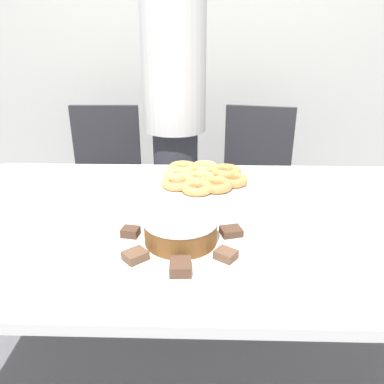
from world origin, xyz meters
TOP-DOWN VIEW (x-y plane):
  - ground_plane at (0.00, 0.00)m, footprint 12.00×12.00m
  - wall_back at (0.00, 1.59)m, footprint 8.00×0.05m
  - table at (0.00, 0.00)m, footprint 1.72×0.98m
  - person_standing at (-0.12, 0.80)m, footprint 0.30×0.30m
  - office_chair_left at (-0.55, 0.95)m, footprint 0.45×0.45m
  - office_chair_right at (0.32, 0.95)m, footprint 0.52×0.52m
  - plate_cake at (-0.04, -0.18)m, footprint 0.38×0.38m
  - plate_donuts at (0.01, 0.27)m, footprint 0.37×0.37m
  - frosted_cake at (-0.04, -0.18)m, footprint 0.20×0.20m
  - lamington_0 at (-0.11, -0.05)m, footprint 0.07×0.07m
  - lamington_1 at (-0.18, -0.15)m, footprint 0.05×0.05m
  - lamington_2 at (-0.15, -0.27)m, footprint 0.07×0.07m
  - lamington_3 at (-0.03, -0.32)m, footprint 0.05×0.06m
  - lamington_4 at (0.08, -0.26)m, footprint 0.07×0.06m
  - lamington_5 at (0.10, -0.14)m, footprint 0.07×0.06m
  - lamington_6 at (0.02, -0.05)m, footprint 0.06×0.06m
  - donut_0 at (0.01, 0.27)m, footprint 0.11×0.11m
  - donut_1 at (0.07, 0.19)m, footprint 0.12×0.12m
  - donut_2 at (0.13, 0.25)m, footprint 0.12×0.12m
  - donut_3 at (0.11, 0.33)m, footprint 0.12×0.12m
  - donut_4 at (0.03, 0.38)m, footprint 0.11×0.11m
  - donut_5 at (-0.06, 0.36)m, footprint 0.12×0.12m
  - donut_6 at (-0.08, 0.28)m, footprint 0.11×0.11m
  - donut_7 at (-0.07, 0.21)m, footprint 0.12×0.12m
  - donut_8 at (0.00, 0.17)m, footprint 0.12×0.12m
  - napkin at (0.45, 0.02)m, footprint 0.16×0.15m

SIDE VIEW (x-z plane):
  - ground_plane at x=0.00m, z-range 0.00..0.00m
  - office_chair_left at x=-0.55m, z-range -0.03..0.85m
  - office_chair_right at x=0.32m, z-range -0.03..0.85m
  - table at x=0.00m, z-range 0.29..1.02m
  - napkin at x=0.45m, z-range 0.73..0.73m
  - plate_donuts at x=0.01m, z-range 0.73..0.74m
  - plate_cake at x=-0.04m, z-range 0.73..0.74m
  - lamington_5 at x=0.10m, z-range 0.74..0.76m
  - lamington_0 at x=-0.11m, z-range 0.74..0.76m
  - lamington_4 at x=0.08m, z-range 0.74..0.76m
  - lamington_2 at x=-0.15m, z-range 0.74..0.76m
  - lamington_1 at x=-0.18m, z-range 0.74..0.76m
  - lamington_6 at x=0.02m, z-range 0.74..0.76m
  - lamington_3 at x=-0.03m, z-range 0.74..0.77m
  - donut_7 at x=-0.07m, z-range 0.74..0.77m
  - donut_0 at x=0.01m, z-range 0.74..0.77m
  - donut_8 at x=0.00m, z-range 0.74..0.77m
  - donut_2 at x=0.13m, z-range 0.74..0.77m
  - donut_1 at x=0.07m, z-range 0.74..0.77m
  - donut_4 at x=0.03m, z-range 0.74..0.77m
  - donut_3 at x=0.11m, z-range 0.74..0.78m
  - donut_6 at x=-0.08m, z-range 0.74..0.78m
  - donut_5 at x=-0.06m, z-range 0.74..0.78m
  - frosted_cake at x=-0.04m, z-range 0.74..0.81m
  - person_standing at x=-0.12m, z-range 0.06..1.70m
  - wall_back at x=0.00m, z-range 0.00..2.60m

